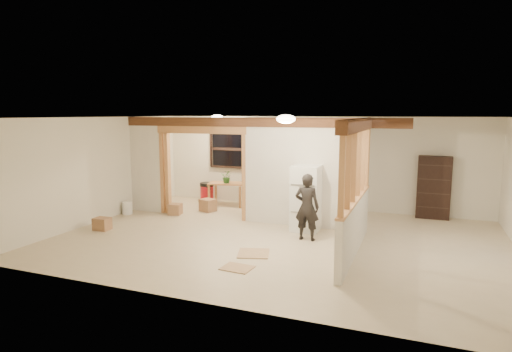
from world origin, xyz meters
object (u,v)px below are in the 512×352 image
at_px(refrigerator, 306,198).
at_px(woman, 307,207).
at_px(shop_vac, 207,192).
at_px(bookshelf, 434,188).
at_px(work_table, 228,194).

distance_m(refrigerator, woman, 0.72).
relative_size(shop_vac, bookshelf, 0.37).
distance_m(woman, bookshelf, 3.79).
xyz_separation_m(woman, shop_vac, (-3.71, 2.69, -0.40)).
relative_size(refrigerator, bookshelf, 0.94).
height_order(woman, bookshelf, bookshelf).
xyz_separation_m(woman, bookshelf, (2.45, 2.89, 0.09)).
xyz_separation_m(refrigerator, work_table, (-2.73, 1.76, -0.40)).
bearing_deg(work_table, refrigerator, -44.83).
distance_m(woman, shop_vac, 4.60).
bearing_deg(refrigerator, work_table, 147.17).
height_order(woman, shop_vac, woman).
distance_m(shop_vac, bookshelf, 6.18).
relative_size(woman, work_table, 1.33).
distance_m(woman, work_table, 3.83).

